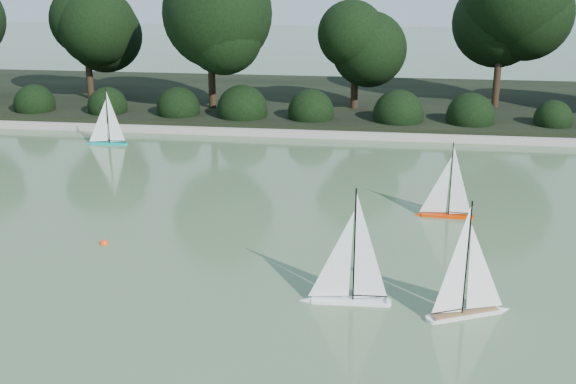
{
  "coord_description": "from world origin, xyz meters",
  "views": [
    {
      "loc": [
        1.86,
        -8.95,
        4.42
      ],
      "look_at": [
        0.33,
        2.3,
        0.7
      ],
      "focal_mm": 45.0,
      "sensor_mm": 36.0,
      "label": 1
    }
  ],
  "objects": [
    {
      "name": "ground",
      "position": [
        0.0,
        0.0,
        0.0
      ],
      "size": [
        80.0,
        80.0,
        0.0
      ],
      "primitive_type": "plane",
      "color": "#3B5332",
      "rests_on": "ground"
    },
    {
      "name": "shrub_hedge",
      "position": [
        0.0,
        9.9,
        0.45
      ],
      "size": [
        29.1,
        1.1,
        1.1
      ],
      "color": "black",
      "rests_on": "ground"
    },
    {
      "name": "tree_line",
      "position": [
        1.23,
        11.44,
        2.64
      ],
      "size": [
        26.31,
        3.93,
        4.39
      ],
      "color": "black",
      "rests_on": "ground"
    },
    {
      "name": "sailboat_orange",
      "position": [
        2.95,
        3.39,
        0.23
      ],
      "size": [
        1.07,
        0.24,
        1.45
      ],
      "color": "#E42F00",
      "rests_on": "ground"
    },
    {
      "name": "sailboat_white_a",
      "position": [
        1.41,
        -0.2,
        0.27
      ],
      "size": [
        1.25,
        0.25,
        1.7
      ],
      "color": "white",
      "rests_on": "ground"
    },
    {
      "name": "sailboat_teal",
      "position": [
        -4.94,
        7.56,
        0.23
      ],
      "size": [
        1.08,
        0.23,
        1.48
      ],
      "color": "#089C95",
      "rests_on": "ground"
    },
    {
      "name": "pond_coping",
      "position": [
        0.0,
        9.0,
        0.09
      ],
      "size": [
        40.0,
        0.35,
        0.18
      ],
      "primitive_type": "cube",
      "color": "gray",
      "rests_on": "ground"
    },
    {
      "name": "far_bank",
      "position": [
        0.0,
        13.0,
        0.15
      ],
      "size": [
        40.0,
        8.0,
        0.3
      ],
      "primitive_type": "cube",
      "color": "black",
      "rests_on": "ground"
    },
    {
      "name": "race_buoy",
      "position": [
        -2.54,
        1.35,
        0.0
      ],
      "size": [
        0.14,
        0.14,
        0.14
      ],
      "primitive_type": "sphere",
      "color": "#FF3E0D",
      "rests_on": "ground"
    },
    {
      "name": "sailboat_white_b",
      "position": [
        3.09,
        -0.33,
        0.26
      ],
      "size": [
        1.18,
        0.68,
        1.68
      ],
      "color": "silver",
      "rests_on": "ground"
    }
  ]
}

